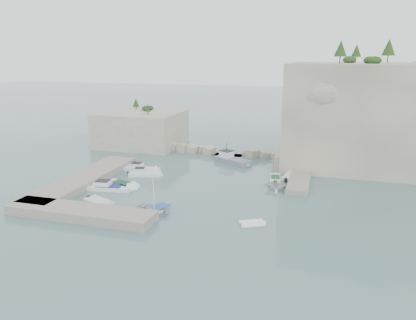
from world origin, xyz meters
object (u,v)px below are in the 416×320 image
(rowboat, at_px, (154,213))
(inflatable_dinghy, at_px, (252,225))
(motorboat_d, at_px, (110,190))
(motorboat_e, at_px, (99,204))
(motorboat_a, at_px, (142,171))
(tender_east_d, at_px, (284,169))
(motorboat_b, at_px, (145,176))
(motorboat_c, at_px, (122,186))
(tender_east_b, at_px, (275,181))
(tender_east_a, at_px, (276,190))
(tender_east_c, at_px, (289,178))
(work_boat, at_px, (232,163))

(rowboat, bearing_deg, inflatable_dinghy, -71.97)
(motorboat_d, distance_m, motorboat_e, 5.68)
(motorboat_a, distance_m, motorboat_e, 15.62)
(tender_east_d, bearing_deg, rowboat, 157.54)
(motorboat_b, height_order, motorboat_c, motorboat_b)
(rowboat, height_order, tender_east_b, rowboat)
(motorboat_d, bearing_deg, tender_east_b, 18.33)
(motorboat_d, xyz_separation_m, inflatable_dinghy, (21.38, -6.40, 0.00))
(rowboat, relative_size, inflatable_dinghy, 1.59)
(motorboat_b, distance_m, tender_east_b, 20.15)
(motorboat_b, distance_m, motorboat_e, 13.10)
(tender_east_a, relative_size, tender_east_b, 0.78)
(motorboat_c, xyz_separation_m, inflatable_dinghy, (20.45, -8.21, 0.00))
(tender_east_c, bearing_deg, motorboat_a, 104.31)
(motorboat_c, relative_size, tender_east_d, 1.29)
(work_boat, bearing_deg, tender_east_c, -1.85)
(motorboat_c, height_order, tender_east_a, tender_east_a)
(motorboat_e, distance_m, tender_east_a, 24.07)
(motorboat_a, distance_m, tender_east_b, 21.62)
(motorboat_b, distance_m, inflatable_dinghy, 24.05)
(motorboat_e, height_order, tender_east_c, same)
(tender_east_d, relative_size, work_boat, 0.57)
(motorboat_c, bearing_deg, tender_east_d, 53.17)
(motorboat_c, bearing_deg, rowboat, -26.88)
(tender_east_c, xyz_separation_m, work_boat, (-10.39, 6.26, 0.00))
(motorboat_a, bearing_deg, tender_east_a, -9.67)
(rowboat, height_order, tender_east_d, tender_east_d)
(motorboat_c, height_order, motorboat_e, same)
(motorboat_e, xyz_separation_m, tender_east_d, (20.71, 23.44, 0.00))
(inflatable_dinghy, height_order, tender_east_d, tender_east_d)
(rowboat, bearing_deg, motorboat_d, 76.28)
(motorboat_a, height_order, motorboat_d, same)
(motorboat_c, xyz_separation_m, motorboat_d, (-0.93, -1.82, 0.00))
(tender_east_c, relative_size, work_boat, 0.60)
(motorboat_b, xyz_separation_m, inflatable_dinghy, (19.53, -14.03, 0.00))
(motorboat_d, distance_m, work_boat, 23.08)
(tender_east_b, relative_size, work_boat, 0.57)
(rowboat, relative_size, tender_east_c, 1.03)
(motorboat_d, relative_size, tender_east_a, 2.03)
(tender_east_b, relative_size, tender_east_d, 0.99)
(motorboat_a, relative_size, inflatable_dinghy, 2.16)
(motorboat_b, bearing_deg, inflatable_dinghy, -51.32)
(motorboat_a, relative_size, motorboat_c, 1.13)
(motorboat_b, distance_m, motorboat_d, 7.86)
(motorboat_e, height_order, work_boat, work_boat)
(motorboat_c, bearing_deg, motorboat_a, 111.58)
(rowboat, bearing_deg, tender_east_b, -16.47)
(motorboat_d, xyz_separation_m, rowboat, (9.50, -6.15, 0.00))
(tender_east_c, distance_m, work_boat, 12.13)
(rowboat, relative_size, tender_east_a, 1.38)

